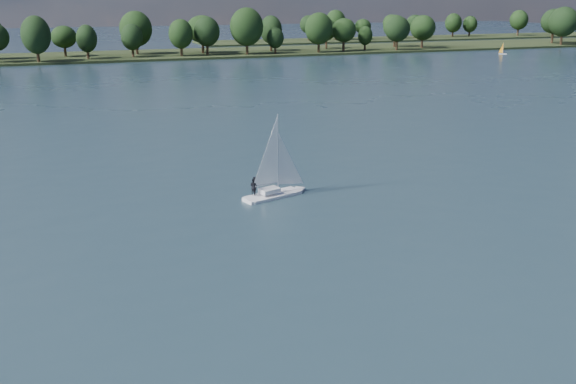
# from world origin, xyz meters

# --- Properties ---
(ground) EXTENTS (700.00, 700.00, 0.00)m
(ground) POSITION_xyz_m (0.00, 100.00, 0.00)
(ground) COLOR #233342
(ground) RESTS_ON ground
(far_shore) EXTENTS (660.00, 40.00, 1.50)m
(far_shore) POSITION_xyz_m (0.00, 212.00, 0.00)
(far_shore) COLOR black
(far_shore) RESTS_ON ground
(far_shore_back) EXTENTS (220.00, 30.00, 1.40)m
(far_shore_back) POSITION_xyz_m (160.00, 260.00, 0.00)
(far_shore_back) COLOR black
(far_shore_back) RESTS_ON ground
(sailboat) EXTENTS (7.06, 3.83, 8.96)m
(sailboat) POSITION_xyz_m (6.98, 42.98, 2.50)
(sailboat) COLOR silver
(sailboat) RESTS_ON ground
(dinghy_orange) EXTENTS (2.81, 2.53, 4.36)m
(dinghy_orange) POSITION_xyz_m (140.87, 175.49, 1.03)
(dinghy_orange) COLOR white
(dinghy_orange) RESTS_ON ground
(treeline) EXTENTS (562.47, 73.60, 17.32)m
(treeline) POSITION_xyz_m (1.16, 208.06, 8.08)
(treeline) COLOR black
(treeline) RESTS_ON ground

